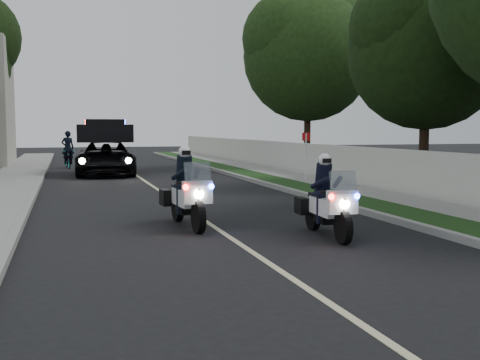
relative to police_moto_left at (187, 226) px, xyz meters
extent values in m
plane|color=black|center=(0.55, -2.98, 0.00)|extent=(120.00, 120.00, 0.00)
cube|color=gray|center=(4.65, 7.02, 0.07)|extent=(0.20, 60.00, 0.15)
cube|color=#193814|center=(5.35, 7.02, 0.08)|extent=(1.20, 60.00, 0.16)
cube|color=gray|center=(6.65, 7.02, 0.08)|extent=(1.40, 60.00, 0.16)
cube|color=beige|center=(7.65, 7.02, 0.75)|extent=(0.22, 60.00, 1.50)
cube|color=gray|center=(-3.55, 7.02, 0.07)|extent=(0.20, 60.00, 0.15)
cube|color=#BFB78C|center=(0.55, 7.02, 0.00)|extent=(0.12, 50.00, 0.01)
imported|color=black|center=(-0.74, 15.24, 0.00)|extent=(3.03, 5.83, 2.74)
imported|color=black|center=(-2.43, 20.64, 0.00)|extent=(0.86, 1.90, 0.96)
imported|color=black|center=(-2.43, 20.64, 0.00)|extent=(0.69, 0.50, 1.82)
camera|label=1|loc=(-2.53, -12.70, 2.17)|focal=44.20mm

